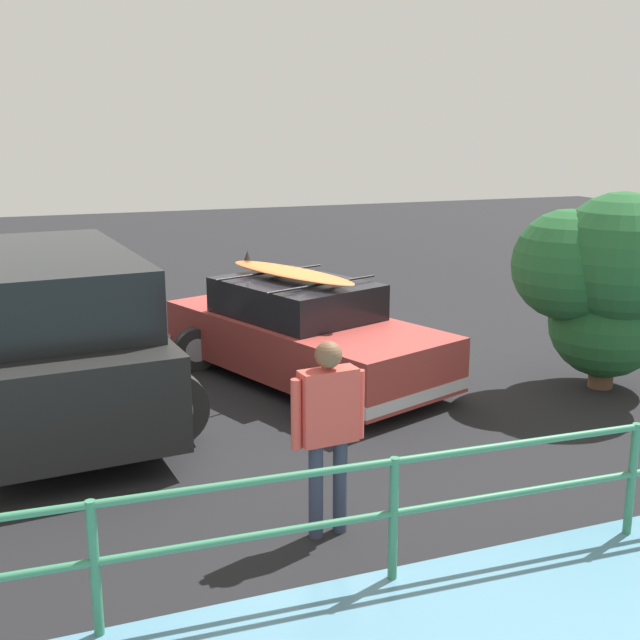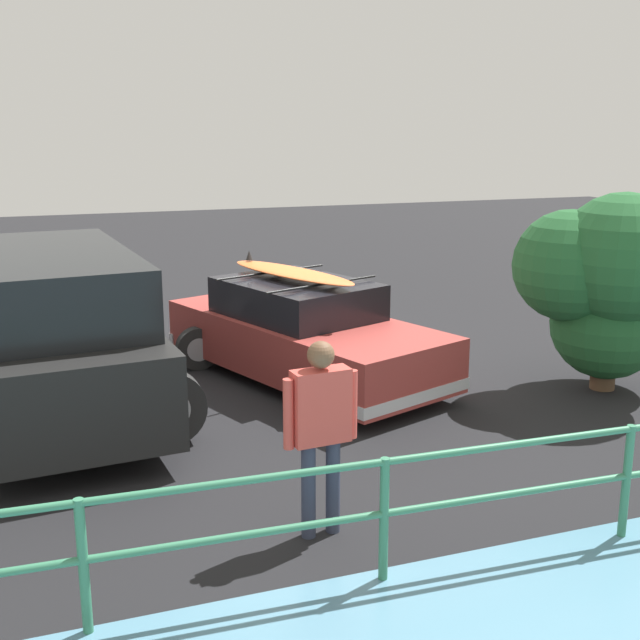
{
  "view_description": "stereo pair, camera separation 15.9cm",
  "coord_description": "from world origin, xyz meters",
  "px_view_note": "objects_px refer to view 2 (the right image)",
  "views": [
    {
      "loc": [
        3.57,
        10.21,
        3.32
      ],
      "look_at": [
        0.12,
        1.08,
        0.95
      ],
      "focal_mm": 45.0,
      "sensor_mm": 36.0,
      "label": 1
    },
    {
      "loc": [
        3.43,
        10.27,
        3.32
      ],
      "look_at": [
        0.12,
        1.08,
        0.95
      ],
      "focal_mm": 45.0,
      "sensor_mm": 36.0,
      "label": 2
    }
  ],
  "objects_px": {
    "sedan_car": "(303,333)",
    "suv_car": "(53,333)",
    "bush_near_left": "(603,278)",
    "person_bystander": "(321,421)"
  },
  "relations": [
    {
      "from": "suv_car",
      "to": "person_bystander",
      "type": "bearing_deg",
      "value": 117.82
    },
    {
      "from": "sedan_car",
      "to": "suv_car",
      "type": "bearing_deg",
      "value": 7.21
    },
    {
      "from": "sedan_car",
      "to": "suv_car",
      "type": "xyz_separation_m",
      "value": [
        3.17,
        0.4,
        0.38
      ]
    },
    {
      "from": "sedan_car",
      "to": "person_bystander",
      "type": "bearing_deg",
      "value": 73.39
    },
    {
      "from": "sedan_car",
      "to": "suv_car",
      "type": "height_order",
      "value": "suv_car"
    },
    {
      "from": "suv_car",
      "to": "bush_near_left",
      "type": "xyz_separation_m",
      "value": [
        -6.53,
        1.37,
        0.46
      ]
    },
    {
      "from": "sedan_car",
      "to": "suv_car",
      "type": "distance_m",
      "value": 3.22
    },
    {
      "from": "bush_near_left",
      "to": "sedan_car",
      "type": "bearing_deg",
      "value": -27.76
    },
    {
      "from": "person_bystander",
      "to": "bush_near_left",
      "type": "distance_m",
      "value": 5.16
    },
    {
      "from": "sedan_car",
      "to": "bush_near_left",
      "type": "relative_size",
      "value": 1.78
    }
  ]
}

